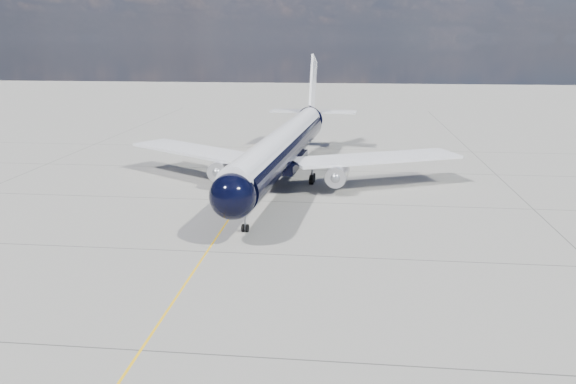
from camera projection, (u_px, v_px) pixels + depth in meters
The scene contains 3 objects.
ground at pixel (249, 188), 64.60m from camera, with size 320.00×320.00×0.00m, color gray.
taxiway_centerline at pixel (241, 200), 59.80m from camera, with size 0.16×160.00×0.01m, color #FDB70D.
main_airliner at pixel (285, 145), 66.24m from camera, with size 41.10×50.20×14.49m.
Camera 1 is at (11.06, -31.59, 16.66)m, focal length 35.00 mm.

